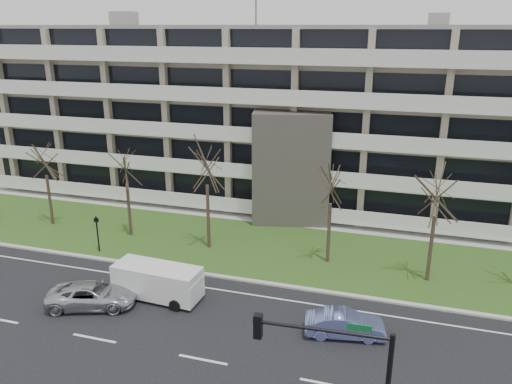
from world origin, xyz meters
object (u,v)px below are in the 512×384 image
(blue_sedan, at_px, (345,324))
(white_van, at_px, (158,279))
(silver_pickup, at_px, (92,295))
(traffic_signal, at_px, (341,373))
(pedestrian_signal, at_px, (97,230))

(blue_sedan, relative_size, white_van, 0.77)
(silver_pickup, xyz_separation_m, white_van, (3.23, 1.91, 0.51))
(blue_sedan, xyz_separation_m, traffic_signal, (0.66, -7.74, 3.03))
(blue_sedan, relative_size, pedestrian_signal, 1.51)
(silver_pickup, distance_m, pedestrian_signal, 7.44)
(white_van, bearing_deg, traffic_signal, -32.73)
(silver_pickup, height_order, pedestrian_signal, pedestrian_signal)
(silver_pickup, relative_size, traffic_signal, 0.87)
(blue_sedan, bearing_deg, pedestrian_signal, 63.51)
(white_van, bearing_deg, blue_sedan, -0.24)
(blue_sedan, xyz_separation_m, pedestrian_signal, (-17.90, 5.11, 1.05))
(blue_sedan, distance_m, white_van, 10.94)
(white_van, height_order, traffic_signal, traffic_signal)
(blue_sedan, height_order, pedestrian_signal, pedestrian_signal)
(silver_pickup, bearing_deg, pedestrian_signal, 12.29)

